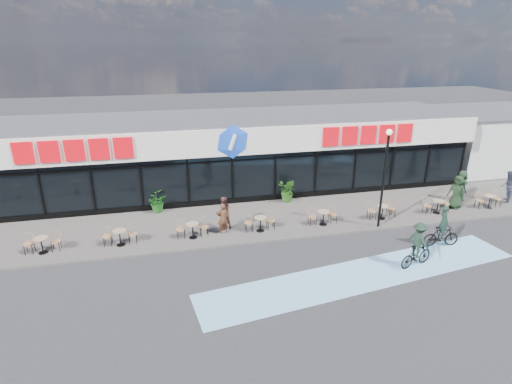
% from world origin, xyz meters
% --- Properties ---
extents(ground, '(120.00, 120.00, 0.00)m').
position_xyz_m(ground, '(0.00, 0.00, 0.00)').
color(ground, '#28282B').
rests_on(ground, ground).
extents(sidewalk, '(44.00, 5.00, 0.10)m').
position_xyz_m(sidewalk, '(0.00, 4.50, 0.05)').
color(sidewalk, '#564F4C').
rests_on(sidewalk, ground).
extents(bike_lane, '(14.17, 4.13, 0.01)m').
position_xyz_m(bike_lane, '(4.00, -1.50, 0.01)').
color(bike_lane, '#7ABBE8').
rests_on(bike_lane, ground).
extents(building, '(30.60, 6.57, 4.75)m').
position_xyz_m(building, '(-0.00, 9.93, 2.34)').
color(building, black).
rests_on(building, ground).
extents(neighbour_building, '(9.20, 7.20, 4.11)m').
position_xyz_m(neighbour_building, '(20.50, 11.00, 2.06)').
color(neighbour_building, silver).
rests_on(neighbour_building, ground).
extents(lamp_post, '(0.28, 0.28, 4.99)m').
position_xyz_m(lamp_post, '(6.67, 2.30, 3.07)').
color(lamp_post, black).
rests_on(lamp_post, sidewalk).
extents(bistro_set_1, '(1.54, 0.62, 0.90)m').
position_xyz_m(bistro_set_1, '(-9.20, 3.21, 0.56)').
color(bistro_set_1, tan).
rests_on(bistro_set_1, sidewalk).
extents(bistro_set_2, '(1.54, 0.62, 0.90)m').
position_xyz_m(bistro_set_2, '(-5.90, 3.21, 0.56)').
color(bistro_set_2, tan).
rests_on(bistro_set_2, sidewalk).
extents(bistro_set_3, '(1.54, 0.62, 0.90)m').
position_xyz_m(bistro_set_3, '(-2.59, 3.21, 0.56)').
color(bistro_set_3, tan).
rests_on(bistro_set_3, sidewalk).
extents(bistro_set_4, '(1.54, 0.62, 0.90)m').
position_xyz_m(bistro_set_4, '(0.71, 3.21, 0.56)').
color(bistro_set_4, tan).
rests_on(bistro_set_4, sidewalk).
extents(bistro_set_5, '(1.54, 0.62, 0.90)m').
position_xyz_m(bistro_set_5, '(4.02, 3.21, 0.56)').
color(bistro_set_5, tan).
rests_on(bistro_set_5, sidewalk).
extents(bistro_set_6, '(1.54, 0.62, 0.90)m').
position_xyz_m(bistro_set_6, '(7.32, 3.21, 0.56)').
color(bistro_set_6, tan).
rests_on(bistro_set_6, sidewalk).
extents(bistro_set_7, '(1.54, 0.62, 0.90)m').
position_xyz_m(bistro_set_7, '(10.62, 3.21, 0.56)').
color(bistro_set_7, tan).
rests_on(bistro_set_7, sidewalk).
extents(bistro_set_8, '(1.54, 0.62, 0.90)m').
position_xyz_m(bistro_set_8, '(13.93, 3.21, 0.56)').
color(bistro_set_8, tan).
rests_on(bistro_set_8, sidewalk).
extents(potted_plant_left, '(1.38, 1.37, 1.16)m').
position_xyz_m(potted_plant_left, '(-4.30, 6.66, 0.68)').
color(potted_plant_left, '#1D5A19').
rests_on(potted_plant_left, sidewalk).
extents(potted_plant_mid, '(1.38, 1.40, 1.17)m').
position_xyz_m(potted_plant_mid, '(3.10, 6.48, 0.69)').
color(potted_plant_mid, '#255718').
rests_on(potted_plant_mid, sidewalk).
extents(potted_plant_right, '(0.88, 0.78, 1.36)m').
position_xyz_m(potted_plant_right, '(3.16, 6.53, 0.78)').
color(potted_plant_right, '#2B5718').
rests_on(potted_plant_right, sidewalk).
extents(patron_left, '(0.59, 0.41, 1.54)m').
position_xyz_m(patron_left, '(-1.11, 3.31, 0.87)').
color(patron_left, '#4C2F1B').
rests_on(patron_left, sidewalk).
extents(patron_right, '(0.99, 0.88, 1.71)m').
position_xyz_m(patron_right, '(-1.02, 3.76, 0.96)').
color(patron_right, '#512B29').
rests_on(patron_right, sidewalk).
extents(pedestrian_a, '(0.94, 1.10, 1.90)m').
position_xyz_m(pedestrian_a, '(12.05, 3.55, 1.05)').
color(pedestrian_a, black).
rests_on(pedestrian_a, sidewalk).
extents(pedestrian_b, '(0.72, 0.97, 1.80)m').
position_xyz_m(pedestrian_b, '(13.15, 4.57, 1.00)').
color(pedestrian_b, black).
rests_on(pedestrian_b, sidewalk).
extents(pedestrian_c, '(1.14, 1.13, 1.86)m').
position_xyz_m(pedestrian_c, '(15.56, 3.72, 1.03)').
color(pedestrian_c, '#31364D').
rests_on(pedestrian_c, sidewalk).
extents(cyclist_a, '(1.77, 1.12, 2.00)m').
position_xyz_m(cyclist_a, '(6.37, -1.37, 0.88)').
color(cyclist_a, black).
rests_on(cyclist_a, ground).
extents(cyclist_b, '(1.71, 0.71, 2.02)m').
position_xyz_m(cyclist_b, '(8.53, -0.04, 0.72)').
color(cyclist_b, black).
rests_on(cyclist_b, ground).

